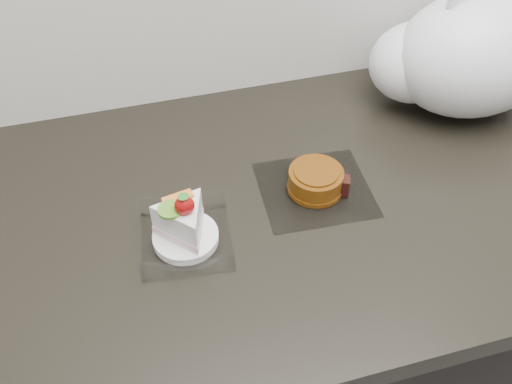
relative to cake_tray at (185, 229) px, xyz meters
name	(u,v)px	position (x,y,z in m)	size (l,w,h in m)	color
counter	(336,327)	(0.30, 0.05, -0.48)	(2.04, 0.64, 0.90)	black
cake_tray	(185,229)	(0.00, 0.00, 0.00)	(0.15, 0.15, 0.10)	white
mooncake_wrap	(316,182)	(0.22, 0.05, -0.01)	(0.19, 0.17, 0.04)	white
plastic_bag	(464,55)	(0.55, 0.20, 0.08)	(0.36, 0.28, 0.27)	white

